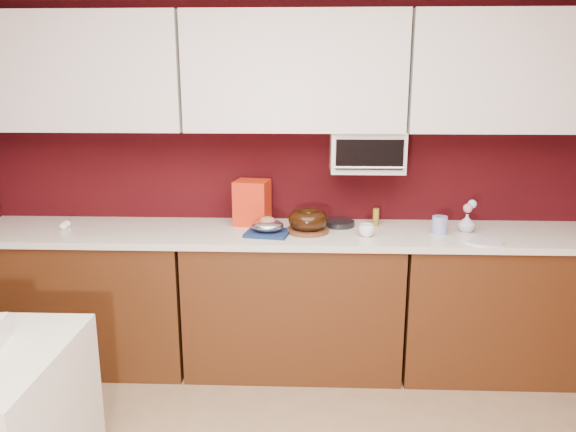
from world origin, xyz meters
The scene contains 28 objects.
wall_back centered at (0.00, 2.25, 1.25)m, with size 4.00×0.02×2.50m, color #34070A.
base_cabinet_left centered at (-1.33, 1.94, 0.43)m, with size 1.31×0.58×0.86m, color #47240E.
base_cabinet_center centered at (0.00, 1.94, 0.43)m, with size 1.31×0.58×0.86m, color #47240E.
base_cabinet_right centered at (1.33, 1.94, 0.43)m, with size 1.31×0.58×0.86m, color #47240E.
countertop centered at (0.00, 1.94, 0.88)m, with size 4.00×0.62×0.04m, color silver.
upper_cabinet_left centered at (-1.33, 2.08, 1.85)m, with size 1.31×0.33×0.70m, color white.
upper_cabinet_center centered at (0.00, 2.08, 1.85)m, with size 1.31×0.33×0.70m, color white.
upper_cabinet_right centered at (1.33, 2.08, 1.85)m, with size 1.31×0.33×0.70m, color white.
toaster_oven centered at (0.45, 2.10, 1.38)m, with size 0.45×0.30×0.25m, color white.
toaster_oven_door centered at (0.45, 1.94, 1.38)m, with size 0.40×0.02×0.18m, color black.
toaster_oven_handle centered at (0.45, 1.93, 1.30)m, with size 0.02×0.02×0.42m, color silver.
cake_base centered at (0.09, 1.91, 0.91)m, with size 0.26×0.26×0.02m, color brown.
bundt_cake centered at (0.09, 1.91, 0.98)m, with size 0.24×0.24×0.10m, color black.
navy_towel centered at (-0.15, 1.86, 0.91)m, with size 0.25×0.21×0.02m, color navy.
foil_ham_nest centered at (-0.15, 1.86, 0.96)m, with size 0.20×0.16×0.07m, color silver.
roasted_ham centered at (-0.15, 1.86, 0.98)m, with size 0.10×0.08×0.06m, color #AD644F.
pandoro_box centered at (-0.27, 2.10, 1.04)m, with size 0.21×0.19×0.28m, color #B20B0C.
dark_pan centered at (0.29, 2.07, 0.92)m, with size 0.19×0.19×0.03m, color black.
coffee_mug centered at (0.44, 1.84, 0.94)m, with size 0.08×0.08×0.09m, color white.
blue_jar centered at (0.88, 1.91, 0.95)m, with size 0.09×0.09×0.11m, color #1B3696.
flower_vase centered at (1.06, 1.97, 0.96)m, with size 0.08×0.08×0.13m, color #AEB1C5.
flower_pink centered at (1.06, 1.97, 1.05)m, with size 0.06×0.06×0.06m, color #D67C8B.
flower_blue centered at (1.09, 1.99, 1.07)m, with size 0.05×0.05×0.05m, color #96C3F1.
china_plate centered at (1.10, 1.75, 0.91)m, with size 0.23×0.23×0.01m, color white.
amber_bottle centered at (0.52, 2.09, 0.96)m, with size 0.04×0.04×0.11m, color olive.
egg_left centered at (-1.43, 1.92, 0.92)m, with size 0.05×0.04×0.04m, color white.
egg_right centered at (-1.44, 1.97, 0.92)m, with size 0.06×0.04×0.04m, color white.
amber_bottle_tall centered at (0.53, 2.14, 0.95)m, with size 0.03×0.03×0.10m, color brown.
Camera 1 is at (0.10, -1.39, 1.83)m, focal length 35.00 mm.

